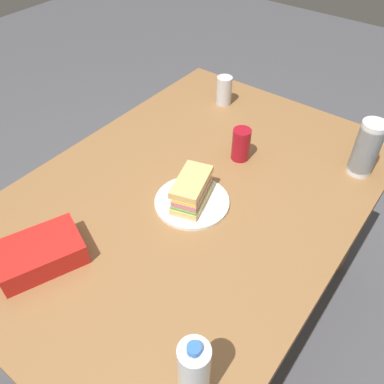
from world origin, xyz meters
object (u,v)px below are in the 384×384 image
soda_can_red (241,144)px  chip_bag (40,253)px  paper_plate (192,202)px  sandwich (192,190)px  soda_can_silver (224,91)px  plastic_cup_stack (367,148)px  water_bottle_tall (194,374)px  dining_table (192,211)px

soda_can_red → chip_bag: size_ratio=0.53×
paper_plate → sandwich: bearing=43.4°
soda_can_silver → plastic_cup_stack: bearing=-98.3°
sandwich → water_bottle_tall: bearing=-142.4°
paper_plate → soda_can_red: soda_can_red is taller
water_bottle_tall → soda_can_silver: 1.22m
chip_bag → soda_can_silver: 1.02m
plastic_cup_stack → soda_can_silver: 0.65m
soda_can_red → plastic_cup_stack: bearing=-63.3°
paper_plate → soda_can_silver: (0.58, 0.26, 0.06)m
soda_can_red → water_bottle_tall: water_bottle_tall is taller
dining_table → sandwich: size_ratio=7.39×
paper_plate → sandwich: 0.05m
dining_table → paper_plate: size_ratio=6.04×
dining_table → paper_plate: 0.12m
soda_can_silver → chip_bag: bearing=-176.2°
dining_table → water_bottle_tall: 0.68m
paper_plate → water_bottle_tall: size_ratio=1.10×
paper_plate → soda_can_silver: bearing=24.7°
water_bottle_tall → plastic_cup_stack: size_ratio=1.09×
sandwich → soda_can_red: (0.29, -0.00, 0.01)m
soda_can_red → sandwich: bearing=180.0°
paper_plate → dining_table: bearing=38.6°
paper_plate → plastic_cup_stack: bearing=-37.7°
dining_table → soda_can_silver: soda_can_silver is taller
water_bottle_tall → soda_can_silver: (1.04, 0.62, -0.04)m
dining_table → chip_bag: chip_bag is taller
sandwich → paper_plate: bearing=-136.6°
paper_plate → soda_can_red: (0.29, 0.00, 0.06)m
plastic_cup_stack → soda_can_red: bearing=116.7°
soda_can_red → water_bottle_tall: bearing=-154.6°
dining_table → plastic_cup_stack: bearing=-43.0°
sandwich → soda_can_red: bearing=-0.0°
chip_bag → paper_plate: bearing=178.2°
soda_can_red → paper_plate: bearing=-179.5°
plastic_cup_stack → chip_bag: bearing=148.3°
water_bottle_tall → soda_can_silver: water_bottle_tall is taller
chip_bag → plastic_cup_stack: 1.09m
soda_can_red → water_bottle_tall: (-0.76, -0.36, 0.04)m
sandwich → plastic_cup_stack: size_ratio=0.98×
dining_table → water_bottle_tall: bearing=-142.3°
soda_can_red → water_bottle_tall: size_ratio=0.55×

